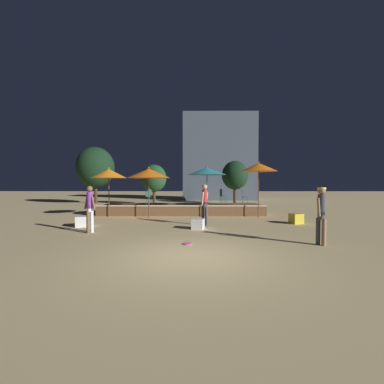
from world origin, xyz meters
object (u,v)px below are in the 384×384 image
Objects in this scene: background_tree_0 at (95,168)px; background_tree_2 at (154,178)px; frisbee_disc at (188,244)px; cube_seat_2 at (83,221)px; person_1 at (90,207)px; cube_seat_1 at (296,219)px; bistro_chair_0 at (149,195)px; cube_seat_3 at (198,224)px; background_tree_1 at (235,175)px; bistro_chair_1 at (222,195)px; patio_umbrella_3 at (259,167)px; person_2 at (205,202)px; cube_seat_0 at (156,212)px; person_0 at (321,212)px; patio_umbrella_1 at (207,171)px; patio_umbrella_0 at (149,173)px; bistro_chair_2 at (244,195)px; patio_umbrella_2 at (109,173)px.

background_tree_0 is 1.48× the size of background_tree_2.
cube_seat_2 is at bearing 144.83° from frisbee_disc.
cube_seat_2 is 1.87m from person_1.
cube_seat_1 is at bearing -48.48° from person_1.
bistro_chair_0 is 8.08m from frisbee_disc.
cube_seat_3 is 0.14× the size of background_tree_1.
cube_seat_1 is at bearing -158.73° from bistro_chair_1.
bistro_chair_1 is (-1.80, 2.14, -1.62)m from patio_umbrella_3.
cube_seat_0 is at bearing 159.84° from person_2.
person_0 is (8.82, -3.41, 0.80)m from cube_seat_2.
background_tree_1 is at bearing 72.24° from patio_umbrella_1.
background_tree_1 reaches higher than cube_seat_0.
patio_umbrella_0 is 3.86× the size of cube_seat_0.
cube_seat_3 is 0.65× the size of bistro_chair_2.
cube_seat_1 is at bearing -23.07° from cube_seat_0.
person_2 is at bearing -177.33° from person_0.
person_2 is (0.32, 0.98, 0.83)m from cube_seat_3.
patio_umbrella_1 is 3.21× the size of bistro_chair_0.
patio_umbrella_2 is 3.52m from cube_seat_0.
person_0 is 5.10m from person_2.
background_tree_2 is (-3.49, 15.64, 2.39)m from frisbee_disc.
bistro_chair_0 is 0.22× the size of background_tree_1.
cube_seat_1 is 4.94m from cube_seat_3.
cube_seat_1 is 14.43m from background_tree_2.
patio_umbrella_3 reaches higher than cube_seat_0.
cube_seat_3 is at bearing -75.68° from person_2.
bistro_chair_0 is (2.18, 0.79, -1.29)m from patio_umbrella_2.
patio_umbrella_1 is 2.63m from bistro_chair_1.
bistro_chair_2 is (7.92, 0.75, -1.29)m from patio_umbrella_2.
cube_seat_3 is (-0.57, -3.92, -2.39)m from patio_umbrella_1.
cube_seat_1 is (1.25, -2.21, -2.58)m from patio_umbrella_3.
cube_seat_2 is 12.57m from background_tree_2.
bistro_chair_2 is at bearing 59.57° from cube_seat_3.
cube_seat_3 is 2.08× the size of frisbee_disc.
bistro_chair_1 is 1.00× the size of bistro_chair_2.
person_0 is (6.18, -7.36, 0.81)m from cube_seat_0.
background_tree_0 is (-10.27, 10.15, 0.87)m from patio_umbrella_1.
patio_umbrella_0 is 9.20m from person_0.
cube_seat_3 is 0.65× the size of bistro_chair_0.
patio_umbrella_3 is at bearing -91.53° from background_tree_1.
background_tree_1 is at bearing 88.47° from patio_umbrella_3.
bistro_chair_0 is (-3.22, 3.89, 0.15)m from person_2.
bistro_chair_1 is at bearing 17.65° from cube_seat_0.
person_1 is at bearing 141.59° from bistro_chair_2.
cube_seat_2 is 4.88m from bistro_chair_0.
patio_umbrella_1 reaches higher than bistro_chair_2.
cube_seat_1 is 4.50m from person_0.
bistro_chair_0 is at bearing -83.24° from background_tree_2.
patio_umbrella_0 is at bearing -11.10° from patio_umbrella_2.
cube_seat_0 is 9.65m from person_0.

